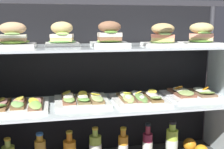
% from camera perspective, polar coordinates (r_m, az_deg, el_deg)
% --- Properties ---
extents(case_frame, '(1.43, 0.46, 0.93)m').
position_cam_1_polar(case_frame, '(1.65, -1.03, -0.90)').
color(case_frame, '#333338').
rests_on(case_frame, ground).
extents(riser_lower_tier, '(1.37, 0.40, 0.36)m').
position_cam_1_polar(riser_lower_tier, '(1.60, 0.00, -12.20)').
color(riser_lower_tier, silver).
rests_on(riser_lower_tier, case_base_deck).
extents(shelf_lower_glass, '(1.39, 0.41, 0.01)m').
position_cam_1_polar(shelf_lower_glass, '(1.54, 0.00, -5.85)').
color(shelf_lower_glass, silver).
rests_on(shelf_lower_glass, riser_lower_tier).
extents(riser_upper_tier, '(1.37, 0.40, 0.29)m').
position_cam_1_polar(riser_upper_tier, '(1.50, 0.00, -0.22)').
color(riser_upper_tier, silver).
rests_on(riser_upper_tier, shelf_lower_glass).
extents(shelf_upper_glass, '(1.39, 0.41, 0.01)m').
position_cam_1_polar(shelf_upper_glass, '(1.48, 0.00, 5.63)').
color(shelf_upper_glass, silver).
rests_on(shelf_upper_glass, riser_upper_tier).
extents(plated_roll_sandwich_center, '(0.20, 0.20, 0.12)m').
position_cam_1_polar(plated_roll_sandwich_center, '(1.44, -19.31, 6.93)').
color(plated_roll_sandwich_center, white).
rests_on(plated_roll_sandwich_center, shelf_upper_glass).
extents(plated_roll_sandwich_near_left_corner, '(0.17, 0.17, 0.12)m').
position_cam_1_polar(plated_roll_sandwich_near_left_corner, '(1.49, -10.06, 7.63)').
color(plated_roll_sandwich_near_left_corner, white).
rests_on(plated_roll_sandwich_near_left_corner, shelf_upper_glass).
extents(plated_roll_sandwich_far_right, '(0.19, 0.19, 0.13)m').
position_cam_1_polar(plated_roll_sandwich_far_right, '(1.49, -0.49, 7.74)').
color(plated_roll_sandwich_far_right, white).
rests_on(plated_roll_sandwich_far_right, shelf_upper_glass).
extents(plated_roll_sandwich_far_left, '(0.18, 0.18, 0.12)m').
position_cam_1_polar(plated_roll_sandwich_far_left, '(1.51, 10.19, 7.47)').
color(plated_roll_sandwich_far_left, white).
rests_on(plated_roll_sandwich_far_left, shelf_upper_glass).
extents(plated_roll_sandwich_mid_right, '(0.19, 0.19, 0.12)m').
position_cam_1_polar(plated_roll_sandwich_mid_right, '(1.62, 17.56, 7.40)').
color(plated_roll_sandwich_mid_right, white).
rests_on(plated_roll_sandwich_mid_right, shelf_upper_glass).
extents(open_sandwich_tray_near_left_corner, '(0.29, 0.28, 0.06)m').
position_cam_1_polar(open_sandwich_tray_near_left_corner, '(1.50, -18.31, -5.82)').
color(open_sandwich_tray_near_left_corner, white).
rests_on(open_sandwich_tray_near_left_corner, shelf_lower_glass).
extents(open_sandwich_tray_center, '(0.29, 0.28, 0.06)m').
position_cam_1_polar(open_sandwich_tray_center, '(1.53, -6.09, -5.01)').
color(open_sandwich_tray_center, white).
rests_on(open_sandwich_tray_center, shelf_lower_glass).
extents(open_sandwich_tray_right_of_center, '(0.29, 0.28, 0.06)m').
position_cam_1_polar(open_sandwich_tray_right_of_center, '(1.56, 5.54, -4.74)').
color(open_sandwich_tray_right_of_center, white).
rests_on(open_sandwich_tray_right_of_center, shelf_lower_glass).
extents(open_sandwich_tray_mid_left, '(0.29, 0.28, 0.06)m').
position_cam_1_polar(open_sandwich_tray_mid_left, '(1.71, 15.81, -3.70)').
color(open_sandwich_tray_mid_left, white).
rests_on(open_sandwich_tray_mid_left, shelf_lower_glass).
extents(juice_bottle_back_left, '(0.07, 0.07, 0.21)m').
position_cam_1_polar(juice_bottle_back_left, '(1.66, -3.38, -14.72)').
color(juice_bottle_back_left, '#B4D247').
rests_on(juice_bottle_back_left, case_base_deck).
extents(juice_bottle_front_second, '(0.06, 0.06, 0.20)m').
position_cam_1_polar(juice_bottle_front_second, '(1.68, 2.27, -14.46)').
color(juice_bottle_front_second, orange).
rests_on(juice_bottle_front_second, case_base_deck).
extents(juice_bottle_back_right, '(0.06, 0.06, 0.21)m').
position_cam_1_polar(juice_bottle_back_right, '(1.73, 7.20, -13.89)').
color(juice_bottle_back_right, maroon).
rests_on(juice_bottle_back_right, case_base_deck).
extents(juice_bottle_tucked_behind, '(0.07, 0.07, 0.22)m').
position_cam_1_polar(juice_bottle_tucked_behind, '(1.76, 12.00, -13.27)').
color(juice_bottle_tucked_behind, '#B6D842').
rests_on(juice_bottle_tucked_behind, case_base_deck).
extents(orange_fruit_near_left_post, '(0.08, 0.08, 0.08)m').
position_cam_1_polar(orange_fruit_near_left_post, '(1.89, 15.42, -13.48)').
color(orange_fruit_near_left_post, orange).
rests_on(orange_fruit_near_left_post, case_base_deck).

